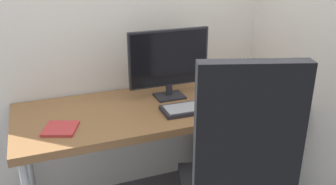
{
  "coord_description": "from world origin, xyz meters",
  "views": [
    {
      "loc": [
        -0.67,
        -1.9,
        1.64
      ],
      "look_at": [
        0.03,
        -0.07,
        0.85
      ],
      "focal_mm": 38.94,
      "sensor_mm": 36.0,
      "label": 1
    }
  ],
  "objects_px": {
    "monitor": "(169,61)",
    "keyboard": "(200,107)",
    "notebook": "(61,129)",
    "filing_cabinet": "(237,151)",
    "coffee_mug": "(252,83)",
    "mouse": "(260,99)",
    "pen_holder": "(241,76)",
    "office_chair": "(236,182)"
  },
  "relations": [
    {
      "from": "mouse",
      "to": "pen_holder",
      "type": "distance_m",
      "value": 0.35
    },
    {
      "from": "office_chair",
      "to": "coffee_mug",
      "type": "bearing_deg",
      "value": 53.31
    },
    {
      "from": "filing_cabinet",
      "to": "mouse",
      "type": "height_order",
      "value": "mouse"
    },
    {
      "from": "office_chair",
      "to": "pen_holder",
      "type": "xyz_separation_m",
      "value": [
        0.54,
        0.87,
        0.17
      ]
    },
    {
      "from": "pen_holder",
      "to": "coffee_mug",
      "type": "height_order",
      "value": "pen_holder"
    },
    {
      "from": "keyboard",
      "to": "notebook",
      "type": "distance_m",
      "value": 0.79
    },
    {
      "from": "pen_holder",
      "to": "keyboard",
      "type": "bearing_deg",
      "value": -146.26
    },
    {
      "from": "notebook",
      "to": "coffee_mug",
      "type": "bearing_deg",
      "value": 27.72
    },
    {
      "from": "filing_cabinet",
      "to": "monitor",
      "type": "height_order",
      "value": "monitor"
    },
    {
      "from": "filing_cabinet",
      "to": "keyboard",
      "type": "bearing_deg",
      "value": -161.7
    },
    {
      "from": "coffee_mug",
      "to": "pen_holder",
      "type": "bearing_deg",
      "value": 87.66
    },
    {
      "from": "filing_cabinet",
      "to": "keyboard",
      "type": "height_order",
      "value": "keyboard"
    },
    {
      "from": "monitor",
      "to": "coffee_mug",
      "type": "bearing_deg",
      "value": -8.53
    },
    {
      "from": "notebook",
      "to": "coffee_mug",
      "type": "distance_m",
      "value": 1.26
    },
    {
      "from": "office_chair",
      "to": "coffee_mug",
      "type": "distance_m",
      "value": 0.91
    },
    {
      "from": "office_chair",
      "to": "pen_holder",
      "type": "relative_size",
      "value": 6.69
    },
    {
      "from": "pen_holder",
      "to": "office_chair",
      "type": "bearing_deg",
      "value": -121.97
    },
    {
      "from": "filing_cabinet",
      "to": "keyboard",
      "type": "distance_m",
      "value": 0.59
    },
    {
      "from": "monitor",
      "to": "notebook",
      "type": "relative_size",
      "value": 3.11
    },
    {
      "from": "keyboard",
      "to": "mouse",
      "type": "xyz_separation_m",
      "value": [
        0.39,
        -0.04,
        0.01
      ]
    },
    {
      "from": "filing_cabinet",
      "to": "notebook",
      "type": "bearing_deg",
      "value": -174.97
    },
    {
      "from": "monitor",
      "to": "keyboard",
      "type": "height_order",
      "value": "monitor"
    },
    {
      "from": "pen_holder",
      "to": "notebook",
      "type": "bearing_deg",
      "value": -166.99
    },
    {
      "from": "mouse",
      "to": "monitor",
      "type": "bearing_deg",
      "value": 140.92
    },
    {
      "from": "filing_cabinet",
      "to": "notebook",
      "type": "xyz_separation_m",
      "value": [
        -1.15,
        -0.1,
        0.44
      ]
    },
    {
      "from": "monitor",
      "to": "office_chair",
      "type": "bearing_deg",
      "value": -88.48
    },
    {
      "from": "office_chair",
      "to": "coffee_mug",
      "type": "relative_size",
      "value": 10.23
    },
    {
      "from": "pen_holder",
      "to": "notebook",
      "type": "height_order",
      "value": "pen_holder"
    },
    {
      "from": "filing_cabinet",
      "to": "keyboard",
      "type": "xyz_separation_m",
      "value": [
        -0.36,
        -0.12,
        0.45
      ]
    },
    {
      "from": "monitor",
      "to": "coffee_mug",
      "type": "height_order",
      "value": "monitor"
    },
    {
      "from": "filing_cabinet",
      "to": "mouse",
      "type": "xyz_separation_m",
      "value": [
        0.03,
        -0.15,
        0.45
      ]
    },
    {
      "from": "monitor",
      "to": "notebook",
      "type": "height_order",
      "value": "monitor"
    },
    {
      "from": "monitor",
      "to": "mouse",
      "type": "relative_size",
      "value": 5.8
    },
    {
      "from": "filing_cabinet",
      "to": "mouse",
      "type": "distance_m",
      "value": 0.48
    },
    {
      "from": "coffee_mug",
      "to": "keyboard",
      "type": "bearing_deg",
      "value": -160.76
    },
    {
      "from": "mouse",
      "to": "pen_holder",
      "type": "relative_size",
      "value": 0.47
    },
    {
      "from": "monitor",
      "to": "mouse",
      "type": "height_order",
      "value": "monitor"
    },
    {
      "from": "office_chair",
      "to": "notebook",
      "type": "relative_size",
      "value": 7.63
    },
    {
      "from": "pen_holder",
      "to": "coffee_mug",
      "type": "bearing_deg",
      "value": -92.34
    },
    {
      "from": "monitor",
      "to": "pen_holder",
      "type": "distance_m",
      "value": 0.6
    },
    {
      "from": "monitor",
      "to": "coffee_mug",
      "type": "distance_m",
      "value": 0.59
    },
    {
      "from": "filing_cabinet",
      "to": "coffee_mug",
      "type": "distance_m",
      "value": 0.49
    }
  ]
}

